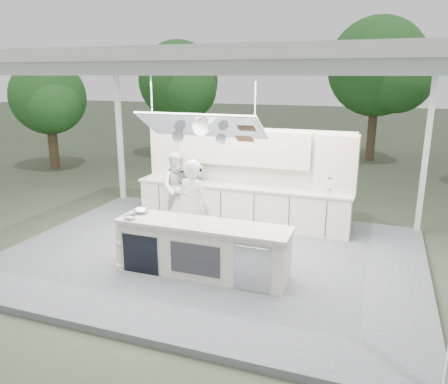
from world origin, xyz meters
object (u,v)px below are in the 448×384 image
at_px(back_counter, 241,204).
at_px(demo_island, 202,249).
at_px(head_chef, 194,209).
at_px(sous_chef, 178,187).

bearing_deg(back_counter, demo_island, -86.37).
relative_size(demo_island, head_chef, 1.62).
relative_size(back_counter, sous_chef, 3.00).
bearing_deg(demo_island, sous_chef, 123.81).
bearing_deg(demo_island, back_counter, 93.63).
height_order(demo_island, head_chef, head_chef).
bearing_deg(head_chef, back_counter, -79.06).
xyz_separation_m(head_chef, sous_chef, (-1.20, 1.76, -0.11)).
height_order(demo_island, sous_chef, sous_chef).
relative_size(back_counter, head_chef, 2.65).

